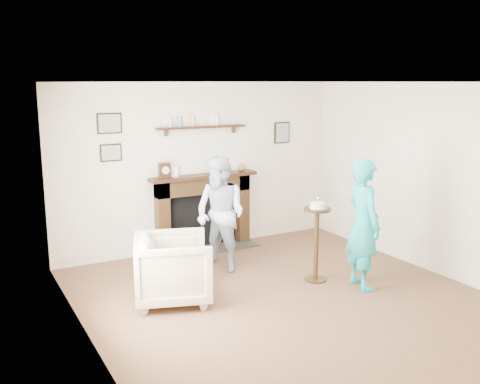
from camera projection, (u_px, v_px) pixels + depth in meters
name	position (u px, v px, depth m)	size (l,w,h in m)	color
ground	(293.00, 304.00, 6.15)	(5.00, 5.00, 0.00)	brown
room_shell	(263.00, 156.00, 6.41)	(4.54, 5.02, 2.52)	white
armchair	(174.00, 301.00, 6.23)	(0.84, 0.86, 0.79)	tan
man	(221.00, 269.00, 7.27)	(0.76, 0.59, 1.55)	silver
woman	(360.00, 287.00, 6.66)	(0.59, 0.39, 1.61)	teal
pedestal_table	(317.00, 230.00, 6.74)	(0.34, 0.34, 1.09)	black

